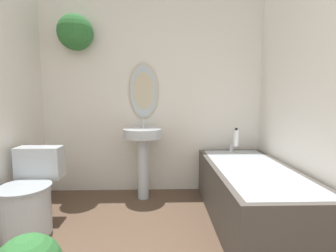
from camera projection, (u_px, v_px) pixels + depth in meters
wall_back at (143, 87)px, 2.97m from camera, size 2.79×0.40×2.40m
toilet at (29, 198)px, 2.12m from camera, size 0.44×0.59×0.71m
pedestal_sink at (143, 146)px, 2.78m from camera, size 0.44×0.44×0.92m
bathtub at (251, 194)px, 2.27m from camera, size 0.74×1.59×0.60m
shampoo_bottle at (236, 138)px, 2.84m from camera, size 0.06×0.06×0.21m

